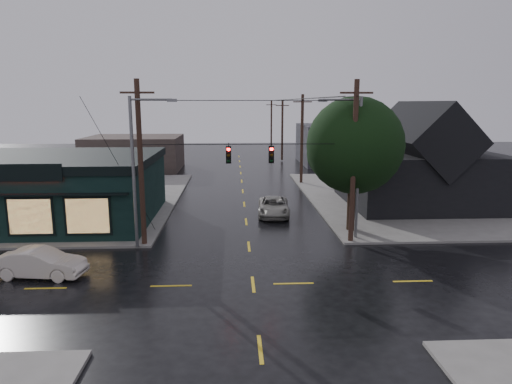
{
  "coord_description": "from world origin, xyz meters",
  "views": [
    {
      "loc": [
        -0.9,
        -21.07,
        8.77
      ],
      "look_at": [
        0.36,
        4.29,
        3.78
      ],
      "focal_mm": 32.0,
      "sensor_mm": 36.0,
      "label": 1
    }
  ],
  "objects_px": {
    "sedan_cream": "(40,263)",
    "suv_silver": "(274,207)",
    "corner_tree": "(355,146)",
    "utility_pole_ne": "(350,243)",
    "utility_pole_nw": "(145,246)"
  },
  "relations": [
    {
      "from": "suv_silver",
      "to": "sedan_cream",
      "type": "bearing_deg",
      "value": -132.58
    },
    {
      "from": "corner_tree",
      "to": "suv_silver",
      "type": "relative_size",
      "value": 1.78
    },
    {
      "from": "utility_pole_nw",
      "to": "suv_silver",
      "type": "bearing_deg",
      "value": 40.17
    },
    {
      "from": "corner_tree",
      "to": "utility_pole_ne",
      "type": "height_order",
      "value": "corner_tree"
    },
    {
      "from": "utility_pole_nw",
      "to": "sedan_cream",
      "type": "bearing_deg",
      "value": -130.8
    },
    {
      "from": "sedan_cream",
      "to": "suv_silver",
      "type": "distance_m",
      "value": 17.95
    },
    {
      "from": "utility_pole_ne",
      "to": "corner_tree",
      "type": "bearing_deg",
      "value": 74.42
    },
    {
      "from": "utility_pole_ne",
      "to": "suv_silver",
      "type": "xyz_separation_m",
      "value": [
        -4.28,
        7.36,
        0.71
      ]
    },
    {
      "from": "sedan_cream",
      "to": "suv_silver",
      "type": "bearing_deg",
      "value": -39.05
    },
    {
      "from": "utility_pole_ne",
      "to": "sedan_cream",
      "type": "distance_m",
      "value": 18.02
    },
    {
      "from": "utility_pole_nw",
      "to": "utility_pole_ne",
      "type": "bearing_deg",
      "value": 0.0
    },
    {
      "from": "corner_tree",
      "to": "utility_pole_nw",
      "type": "xyz_separation_m",
      "value": [
        -13.71,
        -2.53,
        -5.94
      ]
    },
    {
      "from": "corner_tree",
      "to": "utility_pole_nw",
      "type": "relative_size",
      "value": 0.89
    },
    {
      "from": "sedan_cream",
      "to": "suv_silver",
      "type": "relative_size",
      "value": 0.88
    },
    {
      "from": "corner_tree",
      "to": "utility_pole_nw",
      "type": "distance_m",
      "value": 15.15
    }
  ]
}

